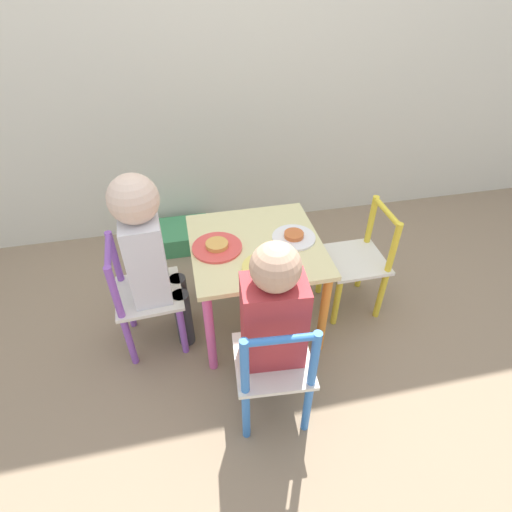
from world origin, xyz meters
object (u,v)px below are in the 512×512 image
(kids_table, at_px, (256,257))
(chair_purple, at_px, (144,297))
(plate_left, at_px, (217,247))
(chair_yellow, at_px, (359,262))
(child_left, at_px, (149,250))
(chair_blue, at_px, (274,369))
(plate_right, at_px, (294,237))
(plate_front, at_px, (265,266))
(child_front, at_px, (272,318))
(storage_bin, at_px, (180,236))

(kids_table, bearing_deg, chair_purple, -176.63)
(chair_purple, relative_size, plate_left, 2.64)
(chair_yellow, relative_size, child_left, 0.66)
(chair_purple, height_order, chair_blue, same)
(plate_right, bearing_deg, plate_front, -135.00)
(chair_purple, height_order, child_front, child_front)
(child_left, distance_m, child_front, 0.54)
(chair_yellow, height_order, plate_left, chair_yellow)
(kids_table, xyz_separation_m, child_left, (-0.41, -0.02, 0.12))
(child_front, bearing_deg, kids_table, -90.00)
(chair_purple, xyz_separation_m, chair_yellow, (0.94, 0.03, 0.00))
(child_left, bearing_deg, child_front, -138.80)
(plate_right, bearing_deg, chair_blue, -112.55)
(plate_left, bearing_deg, chair_blue, -75.84)
(chair_purple, bearing_deg, child_left, -90.00)
(chair_blue, xyz_separation_m, plate_front, (0.04, 0.31, 0.19))
(plate_left, xyz_separation_m, plate_right, (0.31, -0.00, 0.00))
(chair_purple, height_order, plate_left, chair_purple)
(plate_left, distance_m, plate_front, 0.22)
(chair_purple, xyz_separation_m, plate_right, (0.63, 0.03, 0.19))
(child_front, bearing_deg, plate_front, -92.87)
(plate_left, height_order, plate_right, same)
(child_left, bearing_deg, storage_bin, -12.48)
(plate_left, bearing_deg, storage_bin, 102.85)
(kids_table, distance_m, child_left, 0.43)
(chair_blue, bearing_deg, plate_front, -92.31)
(plate_left, height_order, storage_bin, plate_left)
(child_left, distance_m, plate_left, 0.26)
(child_left, height_order, plate_front, child_left)
(chair_purple, distance_m, child_left, 0.24)
(kids_table, xyz_separation_m, plate_right, (0.16, 0.00, 0.08))
(chair_purple, relative_size, chair_yellow, 1.00)
(chair_yellow, height_order, plate_right, chair_yellow)
(kids_table, distance_m, plate_right, 0.18)
(kids_table, relative_size, child_front, 0.70)
(kids_table, height_order, plate_left, plate_left)
(chair_purple, relative_size, plate_front, 3.06)
(chair_purple, relative_size, storage_bin, 1.60)
(chair_yellow, bearing_deg, chair_purple, -88.39)
(chair_purple, height_order, child_left, child_left)
(chair_yellow, relative_size, plate_left, 2.64)
(plate_right, bearing_deg, plate_left, 180.00)
(plate_left, distance_m, plate_right, 0.31)
(chair_blue, xyz_separation_m, plate_right, (0.20, 0.47, 0.19))
(chair_blue, relative_size, plate_left, 2.64)
(plate_front, bearing_deg, kids_table, 90.00)
(plate_front, distance_m, plate_right, 0.22)
(kids_table, relative_size, chair_blue, 1.00)
(kids_table, xyz_separation_m, chair_blue, (-0.04, -0.47, -0.11))
(plate_front, bearing_deg, plate_left, 135.00)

